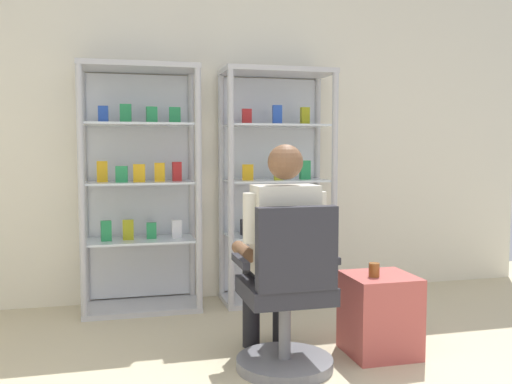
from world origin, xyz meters
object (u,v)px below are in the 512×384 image
at_px(display_cabinet_right, 275,185).
at_px(seated_shopkeeper, 280,243).
at_px(display_cabinet_left, 140,187).
at_px(storage_crate, 380,314).
at_px(tea_glass, 374,270).
at_px(office_chair, 288,304).

relative_size(display_cabinet_right, seated_shopkeeper, 1.47).
bearing_deg(display_cabinet_right, display_cabinet_left, -179.94).
distance_m(display_cabinet_right, seated_shopkeeper, 1.43).
bearing_deg(display_cabinet_right, storage_crate, -78.94).
distance_m(display_cabinet_left, seated_shopkeeper, 1.57).
relative_size(seated_shopkeeper, tea_glass, 15.44).
height_order(display_cabinet_left, tea_glass, display_cabinet_left).
bearing_deg(display_cabinet_left, office_chair, -64.14).
bearing_deg(office_chair, seated_shopkeeper, 90.20).
xyz_separation_m(display_cabinet_right, office_chair, (-0.36, -1.53, -0.57)).
distance_m(display_cabinet_right, tea_glass, 1.50).
xyz_separation_m(display_cabinet_left, office_chair, (0.74, -1.53, -0.57)).
distance_m(display_cabinet_left, storage_crate, 2.08).
height_order(storage_crate, tea_glass, tea_glass).
bearing_deg(display_cabinet_left, display_cabinet_right, 0.06).
relative_size(office_chair, seated_shopkeeper, 0.74).
height_order(display_cabinet_left, office_chair, display_cabinet_left).
distance_m(display_cabinet_left, display_cabinet_right, 1.10).
height_order(office_chair, seated_shopkeeper, seated_shopkeeper).
bearing_deg(display_cabinet_right, office_chair, -103.32).
relative_size(display_cabinet_left, display_cabinet_right, 1.00).
xyz_separation_m(display_cabinet_left, storage_crate, (1.37, -1.39, -0.72)).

